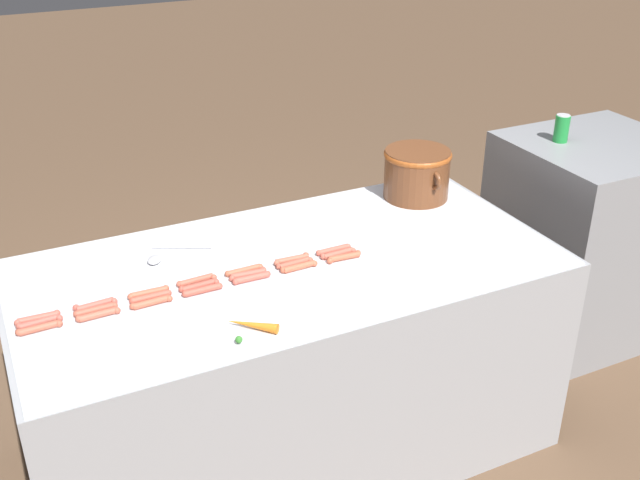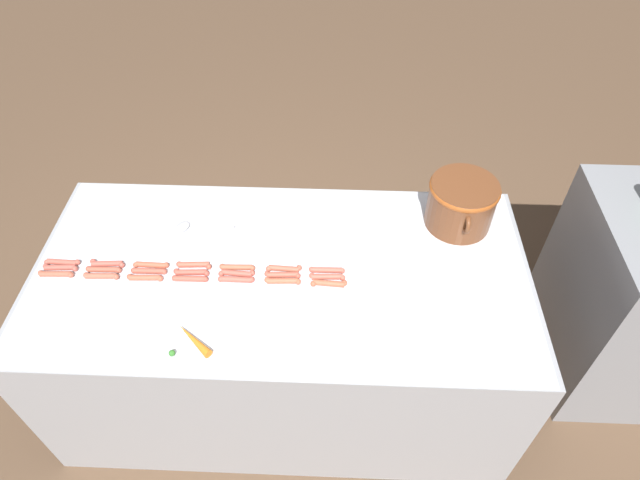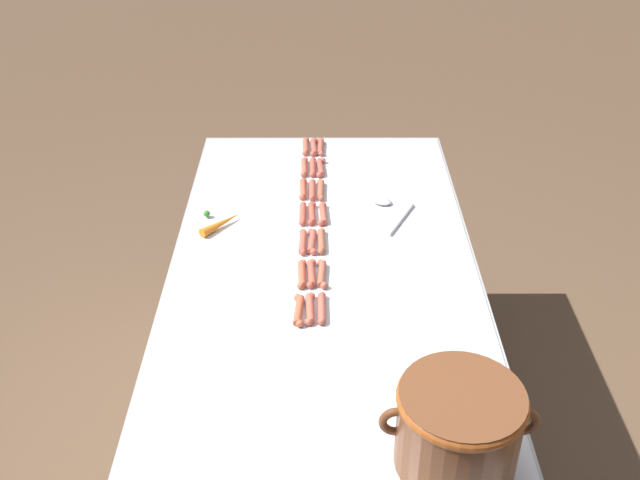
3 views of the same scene
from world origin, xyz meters
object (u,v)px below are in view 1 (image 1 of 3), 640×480
object	(u,v)px
hot_dog_12	(295,263)
hot_dog_16	(151,302)
hot_dog_9	(151,297)
hot_dog_1	(95,305)
hot_dog_11	(248,274)
hot_dog_20	(344,257)
carrot	(251,326)
hot_dog_6	(334,250)
serving_spoon	(164,255)
hot_dog_0	(37,318)
hot_dog_7	(39,322)
hot_dog_4	(244,270)
soda_can	(562,128)
hot_dog_15	(98,315)
hot_dog_13	(338,254)
hot_dog_14	(39,328)
back_cabinet	(586,238)
hot_dog_3	(197,281)
bean_pot	(417,171)
hot_dog_18	(252,278)
hot_dog_5	(292,259)
hot_dog_19	(299,267)
hot_dog_17	(202,290)
hot_dog_10	(199,286)
hot_dog_8	(96,310)

from	to	relation	value
hot_dog_12	hot_dog_16	distance (m)	0.53
hot_dog_9	hot_dog_1	bearing A→B (deg)	-99.94
hot_dog_11	hot_dog_20	bearing A→B (deg)	84.39
hot_dog_9	carrot	size ratio (longest dim) A/B	0.95
hot_dog_6	serving_spoon	distance (m)	0.62
hot_dog_0	hot_dog_7	size ratio (longest dim) A/B	1.00
hot_dog_4	soda_can	distance (m)	1.68
hot_dog_15	hot_dog_7	bearing A→B (deg)	-101.70
hot_dog_13	hot_dog_14	bearing A→B (deg)	-88.48
hot_dog_0	hot_dog_12	world-z (taller)	same
hot_dog_9	hot_dog_15	size ratio (longest dim) A/B	1.00
hot_dog_0	hot_dog_20	xyz separation A→B (m)	(0.06, 1.05, 0.00)
back_cabinet	hot_dog_3	bearing A→B (deg)	-84.76
hot_dog_0	hot_dog_4	bearing A→B (deg)	90.10
bean_pot	hot_dog_18	bearing A→B (deg)	-68.01
hot_dog_6	hot_dog_20	distance (m)	0.07
hot_dog_5	hot_dog_12	size ratio (longest dim) A/B	1.00
hot_dog_13	hot_dog_14	distance (m)	1.05
hot_dog_6	hot_dog_16	bearing A→B (deg)	-84.62
hot_dog_4	hot_dog_13	size ratio (longest dim) A/B	1.00
hot_dog_11	hot_dog_19	size ratio (longest dim) A/B	1.00
hot_dog_17	hot_dog_18	distance (m)	0.18
hot_dog_17	hot_dog_7	bearing A→B (deg)	-93.93
back_cabinet	hot_dog_20	world-z (taller)	back_cabinet
hot_dog_6	hot_dog_13	size ratio (longest dim) A/B	1.00
hot_dog_10	carrot	distance (m)	0.31
hot_dog_7	bean_pot	world-z (taller)	bean_pot
hot_dog_10	hot_dog_15	distance (m)	0.34
hot_dog_1	hot_dog_6	world-z (taller)	same
hot_dog_11	serving_spoon	bearing A→B (deg)	-139.84
hot_dog_19	serving_spoon	distance (m)	0.50
hot_dog_9	hot_dog_8	bearing A→B (deg)	-90.13
hot_dog_9	hot_dog_17	distance (m)	0.17
hot_dog_17	hot_dog_14	bearing A→B (deg)	-90.28
hot_dog_4	bean_pot	distance (m)	0.94
hot_dog_10	hot_dog_19	distance (m)	0.36
hot_dog_20	carrot	xyz separation A→B (m)	(0.27, -0.46, 0.00)
hot_dog_5	hot_dog_8	distance (m)	0.70
hot_dog_0	hot_dog_14	world-z (taller)	same
hot_dog_18	hot_dog_20	world-z (taller)	same
hot_dog_1	serving_spoon	xyz separation A→B (m)	(-0.24, 0.29, -0.00)
hot_dog_9	serving_spoon	distance (m)	0.29
back_cabinet	hot_dog_8	bearing A→B (deg)	-84.70
hot_dog_11	hot_dog_3	bearing A→B (deg)	-100.74
hot_dog_3	soda_can	xyz separation A→B (m)	(-0.28, 1.82, 0.18)
bean_pot	hot_dog_5	bearing A→B (deg)	-67.26
hot_dog_13	serving_spoon	size ratio (longest dim) A/B	0.55
hot_dog_7	hot_dog_13	distance (m)	1.04
serving_spoon	hot_dog_10	bearing A→B (deg)	10.13
hot_dog_8	hot_dog_12	xyz separation A→B (m)	(-0.00, 0.70, 0.00)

